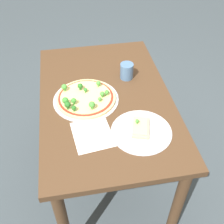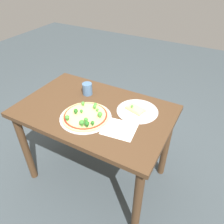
{
  "view_description": "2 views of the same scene",
  "coord_description": "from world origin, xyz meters",
  "px_view_note": "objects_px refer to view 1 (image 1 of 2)",
  "views": [
    {
      "loc": [
        -1.21,
        0.18,
        1.81
      ],
      "look_at": [
        -0.15,
        -0.01,
        0.79
      ],
      "focal_mm": 45.0,
      "sensor_mm": 36.0,
      "label": 1
    },
    {
      "loc": [
        -0.76,
        1.1,
        1.73
      ],
      "look_at": [
        -0.15,
        -0.01,
        0.79
      ],
      "focal_mm": 35.0,
      "sensor_mm": 36.0,
      "label": 2
    }
  ],
  "objects_px": {
    "pizza_tray_slice": "(141,130)",
    "drinking_cup": "(127,71)",
    "pizza_tray_whole": "(85,98)",
    "dining_table": "(106,112)"
  },
  "relations": [
    {
      "from": "pizza_tray_slice",
      "to": "drinking_cup",
      "type": "xyz_separation_m",
      "value": [
        0.45,
        -0.02,
        0.04
      ]
    },
    {
      "from": "dining_table",
      "to": "drinking_cup",
      "type": "distance_m",
      "value": 0.28
    },
    {
      "from": "pizza_tray_whole",
      "to": "pizza_tray_slice",
      "type": "xyz_separation_m",
      "value": [
        -0.29,
        -0.25,
        -0.01
      ]
    },
    {
      "from": "dining_table",
      "to": "pizza_tray_slice",
      "type": "distance_m",
      "value": 0.34
    },
    {
      "from": "pizza_tray_whole",
      "to": "drinking_cup",
      "type": "height_order",
      "value": "drinking_cup"
    },
    {
      "from": "pizza_tray_whole",
      "to": "drinking_cup",
      "type": "xyz_separation_m",
      "value": [
        0.17,
        -0.27,
        0.03
      ]
    },
    {
      "from": "pizza_tray_whole",
      "to": "drinking_cup",
      "type": "bearing_deg",
      "value": -58.62
    },
    {
      "from": "dining_table",
      "to": "drinking_cup",
      "type": "bearing_deg",
      "value": -43.72
    },
    {
      "from": "pizza_tray_whole",
      "to": "pizza_tray_slice",
      "type": "relative_size",
      "value": 1.2
    },
    {
      "from": "pizza_tray_whole",
      "to": "dining_table",
      "type": "bearing_deg",
      "value": -88.7
    }
  ]
}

